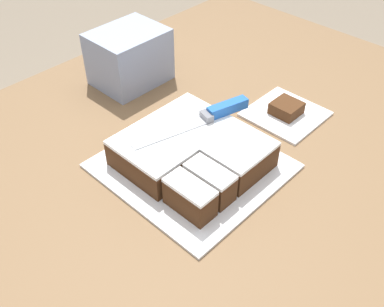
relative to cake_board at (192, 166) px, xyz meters
name	(u,v)px	position (x,y,z in m)	size (l,w,h in m)	color
countertop	(206,280)	(0.05, -0.01, -0.45)	(1.40, 1.10, 0.88)	brown
cake_board	(192,166)	(0.00, 0.00, 0.00)	(0.31, 0.33, 0.01)	white
cake	(192,152)	(0.00, 0.00, 0.03)	(0.23, 0.25, 0.06)	#472814
knife	(213,114)	(0.09, 0.02, 0.07)	(0.26, 0.09, 0.02)	silver
paper_napkin	(285,114)	(0.28, -0.03, 0.00)	(0.16, 0.16, 0.01)	white
brownie	(286,108)	(0.28, -0.03, 0.02)	(0.06, 0.06, 0.03)	#472814
storage_box	(129,57)	(0.13, 0.34, 0.06)	(0.17, 0.14, 0.13)	#8C99B2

